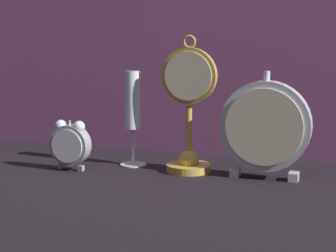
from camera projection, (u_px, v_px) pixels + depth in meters
ground_plane at (155, 183)px, 1.16m from camera, size 4.00×4.00×0.00m
fabric_backdrop_drape at (200, 3)px, 1.41m from camera, size 1.34×0.01×0.77m
pocket_watch_on_stand at (189, 116)px, 1.25m from camera, size 0.12×0.10×0.30m
alarm_clock_twin_bell at (70, 143)px, 1.27m from camera, size 0.09×0.03×0.11m
mantel_clock_silver at (265, 127)px, 1.18m from camera, size 0.19×0.04×0.23m
champagne_flute at (133, 109)px, 1.31m from camera, size 0.06×0.06×0.22m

